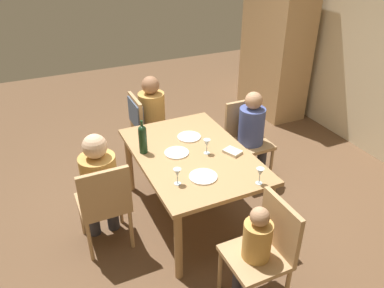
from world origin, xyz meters
TOP-DOWN VIEW (x-y plane):
  - ground_plane at (0.00, 0.00)m, footprint 10.00×10.00m
  - armoire_cabinet at (-1.86, 2.27)m, footprint 1.18×0.62m
  - dining_table at (0.00, 0.00)m, footprint 1.53×1.03m
  - chair_far_left at (-0.43, 0.90)m, footprint 0.44×0.44m
  - chair_left_end at (-1.14, -0.12)m, footprint 0.44×0.46m
  - chair_near at (0.09, -0.90)m, footprint 0.44×0.44m
  - chair_right_end at (1.14, 0.09)m, footprint 0.44×0.44m
  - person_woman_host at (-0.32, 0.90)m, footprint 0.33×0.29m
  - person_man_bearded at (-1.14, 0.03)m, footprint 0.31×0.36m
  - person_man_guest at (-0.03, -0.90)m, footprint 0.36×0.32m
  - person_child_small at (1.14, -0.02)m, footprint 0.22×0.25m
  - wine_bottle_tall_green at (-0.21, -0.41)m, footprint 0.08×0.08m
  - wine_glass_near_left at (0.40, -0.32)m, footprint 0.07×0.07m
  - wine_glass_centre at (0.68, 0.31)m, footprint 0.07×0.07m
  - wine_glass_near_right at (0.06, 0.13)m, footprint 0.07×0.07m
  - dinner_plate_host at (0.41, -0.08)m, footprint 0.25×0.25m
  - dinner_plate_guest_left at (-0.29, 0.10)m, footprint 0.24×0.24m
  - dinner_plate_guest_right at (-0.06, -0.14)m, footprint 0.24×0.24m
  - folded_napkin at (0.16, 0.35)m, footprint 0.19×0.17m

SIDE VIEW (x-z plane):
  - ground_plane at x=0.00m, z-range 0.00..0.00m
  - chair_far_left at x=-0.43m, z-range 0.07..0.99m
  - chair_near at x=0.09m, z-range 0.07..0.99m
  - chair_right_end at x=1.14m, z-range 0.07..0.99m
  - person_child_small at x=1.14m, z-range 0.09..1.03m
  - chair_left_end at x=-1.14m, z-range 0.13..1.05m
  - person_woman_host at x=-0.32m, z-range 0.09..1.19m
  - person_man_bearded at x=-1.14m, z-range 0.09..1.24m
  - person_man_guest at x=-0.03m, z-range 0.09..1.25m
  - dining_table at x=0.00m, z-range 0.29..1.05m
  - dinner_plate_host at x=0.41m, z-range 0.76..0.77m
  - dinner_plate_guest_left at x=-0.29m, z-range 0.76..0.77m
  - dinner_plate_guest_right at x=-0.06m, z-range 0.76..0.77m
  - folded_napkin at x=0.16m, z-range 0.76..0.79m
  - wine_glass_near_left at x=0.40m, z-range 0.79..0.94m
  - wine_glass_centre at x=0.68m, z-range 0.79..0.94m
  - wine_glass_near_right at x=0.06m, z-range 0.79..0.94m
  - wine_bottle_tall_green at x=-0.21m, z-range 0.74..1.08m
  - armoire_cabinet at x=-1.86m, z-range 0.01..2.19m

